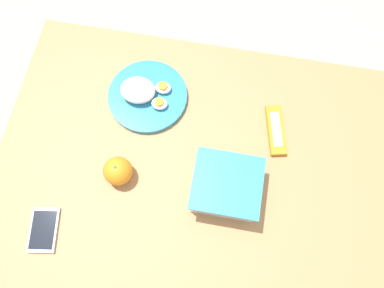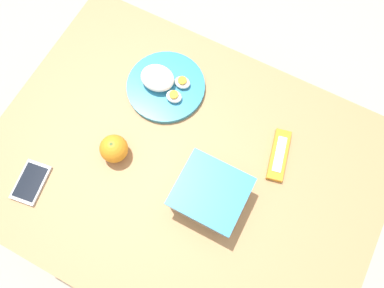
{
  "view_description": "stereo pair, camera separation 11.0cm",
  "coord_description": "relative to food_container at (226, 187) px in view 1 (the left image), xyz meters",
  "views": [
    {
      "loc": [
        -0.06,
        0.29,
        1.78
      ],
      "look_at": [
        0.01,
        -0.07,
        0.73
      ],
      "focal_mm": 35.0,
      "sensor_mm": 36.0,
      "label": 1
    },
    {
      "loc": [
        -0.16,
        0.26,
        1.78
      ],
      "look_at": [
        0.01,
        -0.07,
        0.73
      ],
      "focal_mm": 35.0,
      "sensor_mm": 36.0,
      "label": 2
    }
  ],
  "objects": [
    {
      "name": "food_container",
      "position": [
        0.0,
        0.0,
        0.0
      ],
      "size": [
        0.19,
        0.17,
        0.1
      ],
      "color": "white",
      "rests_on": "table"
    },
    {
      "name": "ground_plane",
      "position": [
        0.11,
        -0.05,
        -0.74
      ],
      "size": [
        10.0,
        10.0,
        0.0
      ],
      "primitive_type": "plane",
      "color": "#B2A899"
    },
    {
      "name": "table",
      "position": [
        0.11,
        -0.05,
        -0.14
      ],
      "size": [
        1.17,
        0.87,
        0.7
      ],
      "color": "#AD7F51",
      "rests_on": "ground_plane"
    },
    {
      "name": "rice_plate",
      "position": [
        0.29,
        -0.25,
        -0.02
      ],
      "size": [
        0.25,
        0.25,
        0.07
      ],
      "color": "teal",
      "rests_on": "table"
    },
    {
      "name": "orange_fruit",
      "position": [
        0.31,
        0.01,
        -0.0
      ],
      "size": [
        0.08,
        0.08,
        0.08
      ],
      "color": "orange",
      "rests_on": "table"
    },
    {
      "name": "cell_phone",
      "position": [
        0.48,
        0.2,
        -0.04
      ],
      "size": [
        0.09,
        0.13,
        0.01
      ],
      "color": "#ADADB2",
      "rests_on": "table"
    },
    {
      "name": "candy_bar",
      "position": [
        -0.13,
        -0.21,
        -0.03
      ],
      "size": [
        0.08,
        0.17,
        0.02
      ],
      "color": "orange",
      "rests_on": "table"
    }
  ]
}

